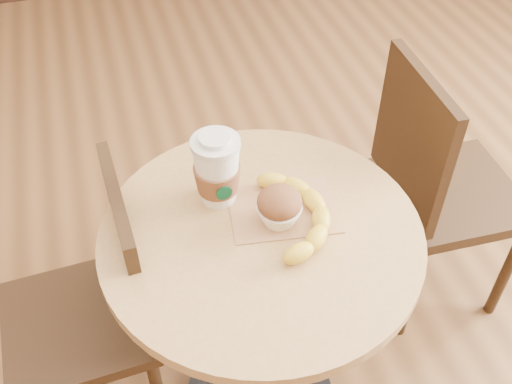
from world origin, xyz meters
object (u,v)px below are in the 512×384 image
(chair_left, at_px, (97,307))
(coffee_cup, at_px, (217,172))
(cafe_table, at_px, (261,289))
(banana, at_px, (300,212))
(muffin, at_px, (279,207))
(chair_right, at_px, (435,185))

(chair_left, relative_size, coffee_cup, 4.60)
(cafe_table, relative_size, banana, 2.52)
(chair_left, distance_m, muffin, 0.57)
(banana, bearing_deg, cafe_table, -165.36)
(chair_left, distance_m, banana, 0.59)
(chair_left, height_order, coffee_cup, coffee_cup)
(cafe_table, bearing_deg, chair_left, 162.50)
(chair_left, bearing_deg, muffin, 72.80)
(chair_right, distance_m, coffee_cup, 0.78)
(cafe_table, xyz_separation_m, muffin, (0.05, 0.01, 0.26))
(chair_right, height_order, coffee_cup, coffee_cup)
(cafe_table, bearing_deg, muffin, 17.66)
(chair_right, bearing_deg, muffin, 114.33)
(chair_left, bearing_deg, cafe_table, 69.37)
(muffin, xyz_separation_m, banana, (0.05, -0.01, -0.02))
(coffee_cup, bearing_deg, chair_right, 7.84)
(chair_left, distance_m, chair_right, 1.03)
(chair_left, relative_size, banana, 2.78)
(chair_right, distance_m, muffin, 0.70)
(cafe_table, bearing_deg, chair_right, 22.09)
(banana, bearing_deg, muffin, -177.59)
(muffin, bearing_deg, coffee_cup, 134.76)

